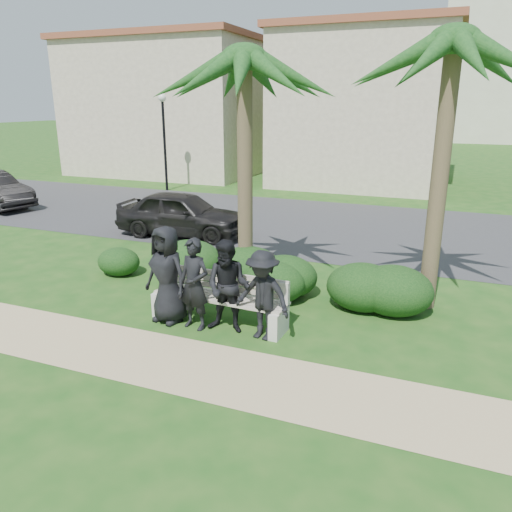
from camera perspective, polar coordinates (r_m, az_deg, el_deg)
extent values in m
plane|color=#194B15|center=(9.43, -1.48, -7.54)|extent=(160.00, 160.00, 0.00)
cube|color=tan|center=(7.99, -6.70, -12.53)|extent=(30.00, 1.60, 0.01)
cube|color=#2D2D30|center=(16.69, 9.43, 3.32)|extent=(160.00, 8.00, 0.01)
cube|color=tan|center=(30.10, -9.34, 16.18)|extent=(10.00, 8.00, 7.00)
cube|color=brown|center=(30.27, -9.71, 23.10)|extent=(10.40, 8.40, 0.30)
cube|color=tan|center=(26.23, 12.63, 15.87)|extent=(8.00, 8.00, 7.00)
cube|color=brown|center=(26.42, 13.20, 23.79)|extent=(8.40, 8.40, 0.30)
cylinder|color=black|center=(23.49, -10.38, 12.21)|extent=(0.12, 0.12, 4.00)
sphere|color=white|center=(23.41, -10.67, 17.36)|extent=(0.36, 0.36, 0.36)
cube|color=#A5988B|center=(9.22, -4.34, -4.91)|extent=(2.60, 0.70, 0.04)
cube|color=#A5988B|center=(9.34, -3.68, -2.83)|extent=(2.58, 0.15, 0.30)
cube|color=beige|center=(9.87, -10.62, -5.18)|extent=(0.20, 0.60, 0.47)
cube|color=beige|center=(8.90, 2.74, -7.48)|extent=(0.20, 0.60, 0.47)
imported|color=black|center=(9.30, -10.15, -2.11)|extent=(0.99, 0.75, 1.83)
imported|color=black|center=(8.96, -7.08, -3.22)|extent=(0.66, 0.49, 1.68)
imported|color=black|center=(8.78, -3.20, -3.53)|extent=(0.86, 0.70, 1.69)
imported|color=black|center=(8.52, 0.76, -4.52)|extent=(1.12, 0.77, 1.59)
ellipsoid|color=black|center=(12.27, -15.42, -0.53)|extent=(1.03, 0.85, 0.67)
ellipsoid|color=black|center=(11.44, -7.48, -0.49)|extent=(1.53, 1.26, 0.99)
ellipsoid|color=black|center=(10.26, 2.08, -2.85)|extent=(1.32, 1.09, 0.86)
ellipsoid|color=black|center=(10.57, 3.41, -2.17)|extent=(1.36, 1.12, 0.89)
ellipsoid|color=black|center=(10.07, 12.18, -3.34)|extent=(1.47, 1.21, 0.96)
ellipsoid|color=black|center=(10.01, 15.48, -3.65)|extent=(1.51, 1.24, 0.98)
ellipsoid|color=black|center=(10.83, -0.81, -1.36)|extent=(1.53, 1.26, 0.99)
cylinder|color=brown|center=(10.56, -1.26, 8.73)|extent=(0.32, 0.32, 4.78)
cylinder|color=brown|center=(10.05, 20.19, 7.82)|extent=(0.32, 0.32, 4.98)
imported|color=black|center=(15.39, -8.46, 4.79)|extent=(4.09, 1.84, 1.36)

